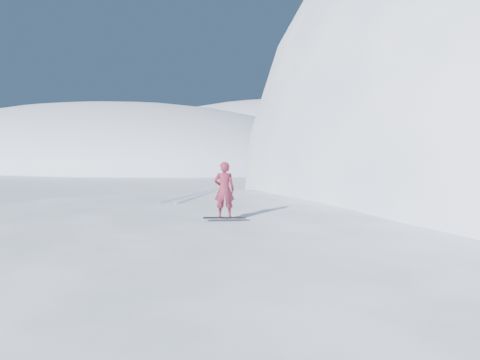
{
  "coord_description": "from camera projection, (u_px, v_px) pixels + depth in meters",
  "views": [
    {
      "loc": [
        8.91,
        -11.81,
        4.68
      ],
      "look_at": [
        2.27,
        0.33,
        3.5
      ],
      "focal_mm": 32.0,
      "sensor_mm": 36.0,
      "label": 1
    }
  ],
  "objects": [
    {
      "name": "wind_bumps",
      "position": [
        200.0,
        261.0,
        17.1
      ],
      "size": [
        16.0,
        14.4,
        1.0
      ],
      "color": "white",
      "rests_on": "ground"
    },
    {
      "name": "near_ridge",
      "position": [
        244.0,
        261.0,
        17.13
      ],
      "size": [
        36.0,
        28.0,
        4.8
      ],
      "primitive_type": "ellipsoid",
      "color": "white",
      "rests_on": "ground"
    },
    {
      "name": "far_ridge_c",
      "position": [
        291.0,
        159.0,
        130.27
      ],
      "size": [
        140.0,
        90.0,
        36.0
      ],
      "primitive_type": "ellipsoid",
      "color": "white",
      "rests_on": "ground"
    },
    {
      "name": "snowboard",
      "position": [
        224.0,
        218.0,
        13.11
      ],
      "size": [
        1.25,
        0.85,
        0.02
      ],
      "primitive_type": "cube",
      "rotation": [
        0.0,
        0.0,
        0.51
      ],
      "color": "black",
      "rests_on": "near_ridge"
    },
    {
      "name": "board_tracks",
      "position": [
        198.0,
        194.0,
        19.23
      ],
      "size": [
        1.57,
        5.96,
        0.04
      ],
      "color": "silver",
      "rests_on": "ground"
    },
    {
      "name": "snowboarder",
      "position": [
        224.0,
        190.0,
        13.04
      ],
      "size": [
        0.74,
        0.66,
        1.71
      ],
      "primitive_type": "imported",
      "rotation": [
        0.0,
        0.0,
        3.65
      ],
      "color": "maroon",
      "rests_on": "snowboard"
    },
    {
      "name": "far_ridge_a",
      "position": [
        93.0,
        164.0,
        100.9
      ],
      "size": [
        120.0,
        70.0,
        28.0
      ],
      "primitive_type": "ellipsoid",
      "color": "white",
      "rests_on": "ground"
    },
    {
      "name": "vapor_plume",
      "position": [
        32.0,
        166.0,
        87.96
      ],
      "size": [
        8.52,
        6.81,
        5.96
      ],
      "primitive_type": "ellipsoid",
      "color": "white",
      "rests_on": "ground"
    },
    {
      "name": "ground",
      "position": [
        179.0,
        277.0,
        14.98
      ],
      "size": [
        400.0,
        400.0,
        0.0
      ],
      "primitive_type": "plane",
      "color": "white",
      "rests_on": "ground"
    }
  ]
}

